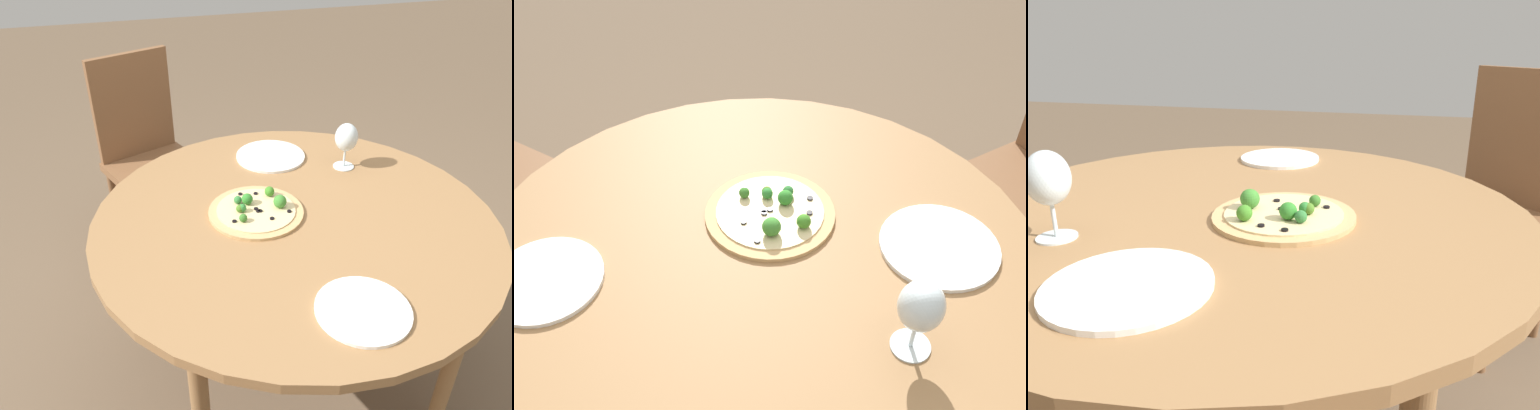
# 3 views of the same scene
# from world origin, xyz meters

# --- Properties ---
(ground_plane) EXTENTS (12.00, 12.00, 0.00)m
(ground_plane) POSITION_xyz_m (0.00, 0.00, 0.00)
(ground_plane) COLOR brown
(dining_table) EXTENTS (1.26, 1.26, 0.71)m
(dining_table) POSITION_xyz_m (0.00, 0.00, 0.65)
(dining_table) COLOR olive
(dining_table) RESTS_ON ground_plane
(chair) EXTENTS (0.52, 0.52, 0.96)m
(chair) POSITION_xyz_m (0.37, -0.94, 0.52)
(chair) COLOR brown
(chair) RESTS_ON ground_plane
(pizza) EXTENTS (0.30, 0.30, 0.06)m
(pizza) POSITION_xyz_m (0.11, -0.05, 0.72)
(pizza) COLOR tan
(pizza) RESTS_ON dining_table
(wine_glass) EXTENTS (0.08, 0.08, 0.17)m
(wine_glass) POSITION_xyz_m (-0.28, -0.25, 0.82)
(wine_glass) COLOR silver
(wine_glass) RESTS_ON dining_table
(plate_near) EXTENTS (0.24, 0.24, 0.01)m
(plate_near) POSITION_xyz_m (-0.02, 0.44, 0.71)
(plate_near) COLOR white
(plate_near) RESTS_ON dining_table
(plate_far) EXTENTS (0.26, 0.26, 0.01)m
(plate_far) POSITION_xyz_m (-0.05, -0.39, 0.71)
(plate_far) COLOR white
(plate_far) RESTS_ON dining_table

